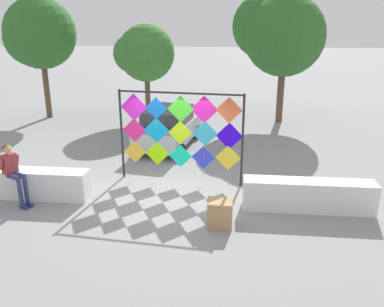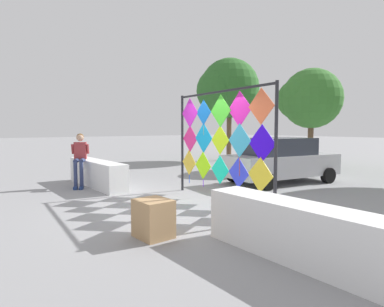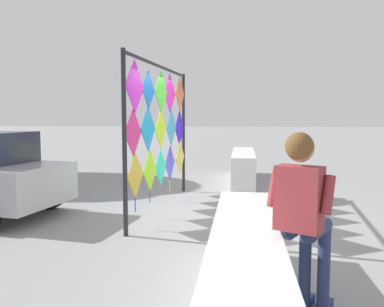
% 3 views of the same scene
% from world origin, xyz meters
% --- Properties ---
extents(ground, '(120.00, 120.00, 0.00)m').
position_xyz_m(ground, '(0.00, 0.00, 0.00)').
color(ground, gray).
extents(plaza_ledge_left, '(3.31, 0.59, 0.80)m').
position_xyz_m(plaza_ledge_left, '(-3.74, -0.38, 0.40)').
color(plaza_ledge_left, white).
rests_on(plaza_ledge_left, ground).
extents(plaza_ledge_right, '(3.31, 0.59, 0.80)m').
position_xyz_m(plaza_ledge_right, '(3.74, -0.38, 0.40)').
color(plaza_ledge_right, white).
rests_on(plaza_ledge_right, ground).
extents(kite_display_rack, '(3.68, 0.40, 2.74)m').
position_xyz_m(kite_display_rack, '(0.26, 1.19, 1.64)').
color(kite_display_rack, '#232328').
rests_on(kite_display_rack, ground).
extents(seated_vendor, '(0.79, 0.67, 1.65)m').
position_xyz_m(seated_vendor, '(-3.85, -0.86, 0.98)').
color(seated_vendor, navy).
rests_on(seated_vendor, ground).
extents(parked_car, '(2.29, 4.04, 1.49)m').
position_xyz_m(parked_car, '(-0.66, 4.68, 0.76)').
color(parked_car, '#B7B7BC').
rests_on(parked_car, ground).
extents(cardboard_box_large, '(0.61, 0.54, 0.63)m').
position_xyz_m(cardboard_box_large, '(1.52, -1.45, 0.32)').
color(cardboard_box_large, tan).
rests_on(cardboard_box_large, ground).
extents(tree_palm_like, '(2.83, 2.71, 4.46)m').
position_xyz_m(tree_palm_like, '(-2.57, 8.95, 3.15)').
color(tree_palm_like, brown).
rests_on(tree_palm_like, ground).
extents(tree_far_right, '(3.30, 3.60, 5.66)m').
position_xyz_m(tree_far_right, '(-7.32, 8.55, 4.01)').
color(tree_far_right, brown).
rests_on(tree_far_right, ground).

